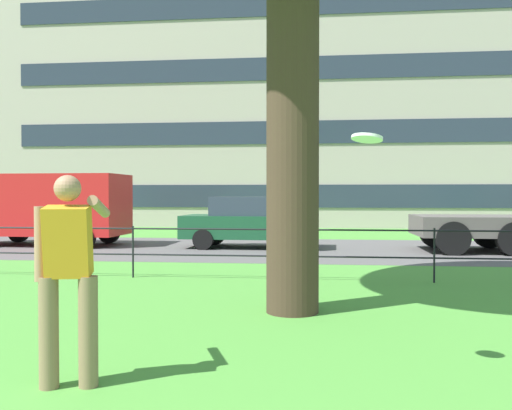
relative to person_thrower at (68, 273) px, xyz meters
name	(u,v)px	position (x,y,z in m)	size (l,w,h in m)	color
street_strip	(198,248)	(-1.46, 11.67, -0.95)	(80.00, 6.97, 0.01)	#565454
park_fence	(133,243)	(-1.46, 5.83, -0.28)	(34.05, 0.04, 1.00)	black
person_thrower	(68,273)	(0.00, 0.00, 0.00)	(0.51, 0.84, 1.77)	#846B4C
frisbee	(367,138)	(2.49, 0.43, 1.13)	(0.37, 0.37, 0.07)	white
panel_van_far_left	(46,205)	(-6.43, 11.99, 0.31)	(5.04, 2.19, 2.24)	red
car_dark_green_center	(248,222)	(0.03, 11.89, -0.18)	(4.05, 1.92, 1.54)	#194C2D
apartment_building_background	(325,62)	(2.61, 27.72, 8.42)	(36.84, 12.27, 18.75)	#ADA393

